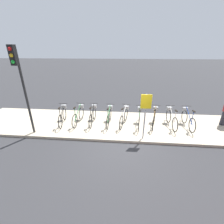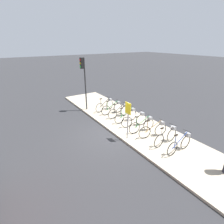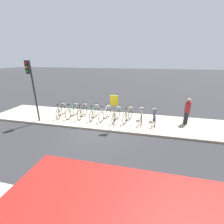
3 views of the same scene
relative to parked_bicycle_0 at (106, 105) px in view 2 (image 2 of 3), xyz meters
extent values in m
plane|color=#2D2D30|center=(3.24, -1.44, -0.57)|extent=(120.00, 120.00, 0.00)
cube|color=#B7A88E|center=(3.24, 0.17, -0.51)|extent=(16.44, 3.21, 0.12)
torus|color=black|center=(0.10, -0.58, -0.10)|extent=(0.16, 0.71, 0.72)
torus|color=black|center=(-0.07, 0.40, -0.10)|extent=(0.16, 0.71, 0.72)
cylinder|color=black|center=(0.02, -0.09, 0.19)|extent=(0.20, 1.00, 0.61)
cylinder|color=black|center=(0.08, -0.44, 0.23)|extent=(0.04, 0.04, 0.65)
cube|color=black|center=(0.08, -0.44, 0.57)|extent=(0.10, 0.21, 0.04)
cylinder|color=#262626|center=(-0.07, 0.40, 0.51)|extent=(0.46, 0.10, 0.02)
cube|color=gray|center=(-0.08, 0.45, 0.31)|extent=(0.27, 0.24, 0.18)
torus|color=black|center=(0.80, -0.46, -0.10)|extent=(0.08, 0.72, 0.72)
torus|color=black|center=(0.86, 0.53, -0.10)|extent=(0.08, 0.72, 0.72)
cylinder|color=#267238|center=(0.83, 0.03, 0.19)|extent=(0.09, 1.00, 0.61)
cylinder|color=#267238|center=(0.81, -0.32, 0.23)|extent=(0.03, 0.03, 0.65)
cube|color=black|center=(0.81, -0.32, 0.57)|extent=(0.08, 0.20, 0.04)
cylinder|color=#262626|center=(0.86, 0.53, 0.51)|extent=(0.46, 0.05, 0.02)
cube|color=gray|center=(0.86, 0.58, 0.31)|extent=(0.25, 0.21, 0.18)
torus|color=black|center=(1.60, -0.42, -0.10)|extent=(0.04, 0.72, 0.72)
torus|color=black|center=(1.59, 0.57, -0.10)|extent=(0.04, 0.72, 0.72)
cylinder|color=black|center=(1.59, 0.08, 0.19)|extent=(0.04, 1.00, 0.61)
cylinder|color=black|center=(1.60, -0.28, 0.23)|extent=(0.03, 0.03, 0.65)
cube|color=black|center=(1.60, -0.28, 0.57)|extent=(0.07, 0.20, 0.04)
cylinder|color=#262626|center=(1.59, 0.57, 0.51)|extent=(0.46, 0.03, 0.02)
cube|color=gray|center=(1.59, 0.62, 0.31)|extent=(0.24, 0.20, 0.18)
torus|color=black|center=(2.46, -0.47, -0.10)|extent=(0.06, 0.72, 0.72)
torus|color=black|center=(2.49, 0.52, -0.10)|extent=(0.06, 0.72, 0.72)
cylinder|color=#267238|center=(2.47, 0.03, 0.19)|extent=(0.06, 1.01, 0.61)
cylinder|color=#267238|center=(2.46, -0.33, 0.23)|extent=(0.03, 0.03, 0.65)
cube|color=black|center=(2.46, -0.33, 0.57)|extent=(0.08, 0.20, 0.04)
cylinder|color=#262626|center=(2.49, 0.52, 0.51)|extent=(0.46, 0.04, 0.02)
cube|color=gray|center=(2.49, 0.57, 0.31)|extent=(0.25, 0.21, 0.18)
torus|color=black|center=(3.13, -0.41, -0.10)|extent=(0.20, 0.71, 0.72)
torus|color=black|center=(3.35, 0.56, -0.10)|extent=(0.20, 0.71, 0.72)
cylinder|color=silver|center=(3.24, 0.07, 0.19)|extent=(0.26, 0.99, 0.61)
cylinder|color=silver|center=(3.16, -0.27, 0.23)|extent=(0.04, 0.04, 0.65)
cube|color=black|center=(3.16, -0.27, 0.57)|extent=(0.11, 0.21, 0.04)
cylinder|color=#262626|center=(3.35, 0.56, 0.51)|extent=(0.45, 0.13, 0.02)
cube|color=gray|center=(3.36, 0.60, 0.31)|extent=(0.28, 0.25, 0.18)
torus|color=black|center=(3.98, -0.52, -0.10)|extent=(0.12, 0.72, 0.72)
torus|color=black|center=(4.09, 0.46, -0.10)|extent=(0.12, 0.72, 0.72)
cylinder|color=#267238|center=(4.03, -0.03, 0.19)|extent=(0.15, 1.00, 0.61)
cylinder|color=#267238|center=(3.99, -0.38, 0.23)|extent=(0.04, 0.04, 0.65)
cube|color=black|center=(3.99, -0.38, 0.57)|extent=(0.09, 0.21, 0.04)
cylinder|color=#262626|center=(4.09, 0.46, 0.51)|extent=(0.46, 0.08, 0.02)
cube|color=gray|center=(4.10, 0.51, 0.31)|extent=(0.26, 0.23, 0.18)
torus|color=black|center=(4.67, -0.39, -0.10)|extent=(0.21, 0.70, 0.72)
torus|color=black|center=(4.91, 0.57, -0.10)|extent=(0.21, 0.70, 0.72)
cylinder|color=olive|center=(4.79, 0.09, 0.19)|extent=(0.28, 0.98, 0.61)
cylinder|color=olive|center=(4.70, -0.26, 0.23)|extent=(0.04, 0.04, 0.65)
cube|color=black|center=(4.70, -0.26, 0.57)|extent=(0.12, 0.21, 0.04)
cylinder|color=#262626|center=(4.91, 0.57, 0.51)|extent=(0.45, 0.14, 0.02)
cube|color=gray|center=(4.92, 0.62, 0.31)|extent=(0.28, 0.25, 0.18)
torus|color=black|center=(5.70, -0.40, -0.10)|extent=(0.07, 0.72, 0.72)
torus|color=black|center=(5.64, 0.59, -0.10)|extent=(0.07, 0.72, 0.72)
cylinder|color=silver|center=(5.67, 0.10, 0.19)|extent=(0.08, 1.00, 0.61)
cylinder|color=silver|center=(5.69, -0.26, 0.23)|extent=(0.03, 0.03, 0.65)
cube|color=black|center=(5.69, -0.26, 0.57)|extent=(0.08, 0.20, 0.04)
cylinder|color=#262626|center=(5.64, 0.59, 0.51)|extent=(0.46, 0.05, 0.02)
cube|color=gray|center=(5.64, 0.64, 0.31)|extent=(0.25, 0.21, 0.18)
torus|color=black|center=(6.49, -0.39, -0.10)|extent=(0.05, 0.72, 0.72)
torus|color=black|center=(6.48, 0.59, -0.10)|extent=(0.05, 0.72, 0.72)
cylinder|color=navy|center=(6.48, 0.10, 0.19)|extent=(0.05, 1.01, 0.61)
cylinder|color=navy|center=(6.49, -0.26, 0.23)|extent=(0.03, 0.03, 0.65)
cube|color=black|center=(6.49, -0.26, 0.57)|extent=(0.07, 0.20, 0.04)
cylinder|color=#262626|center=(6.48, 0.59, 0.51)|extent=(0.46, 0.03, 0.02)
cube|color=gray|center=(6.47, 0.64, 0.31)|extent=(0.24, 0.20, 0.18)
cylinder|color=#2D2D2D|center=(-1.03, -1.09, 1.47)|extent=(0.10, 0.10, 3.86)
cube|color=black|center=(-1.03, -1.27, 3.03)|extent=(0.24, 0.20, 0.75)
sphere|color=red|center=(-1.03, -1.37, 3.25)|extent=(0.14, 0.14, 0.14)
sphere|color=gold|center=(-1.03, -1.37, 3.02)|extent=(0.14, 0.14, 0.14)
sphere|color=green|center=(-1.03, -1.37, 2.79)|extent=(0.14, 0.14, 0.14)
cylinder|color=#99999E|center=(4.13, -1.14, 0.56)|extent=(0.06, 0.06, 2.03)
cube|color=yellow|center=(4.13, -1.16, 1.28)|extent=(0.44, 0.03, 0.60)
camera|label=1|loc=(3.26, -6.99, 3.25)|focal=24.00mm
camera|label=2|loc=(10.61, -6.38, 4.46)|focal=28.00mm
camera|label=3|loc=(5.83, -9.08, 3.50)|focal=24.00mm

